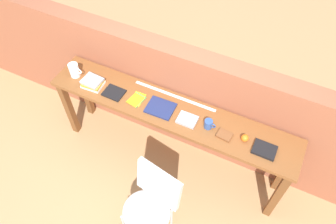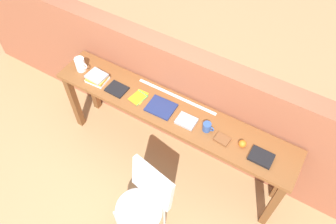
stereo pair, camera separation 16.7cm
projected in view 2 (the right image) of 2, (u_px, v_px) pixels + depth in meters
ground_plane at (156, 177)px, 3.64m from camera, size 40.00×40.00×0.00m
brick_wall_back at (187, 100)px, 3.45m from camera, size 6.00×0.20×1.33m
sideboard at (171, 118)px, 3.21m from camera, size 2.50×0.44×0.88m
chair_white_moulded at (144, 201)px, 2.92m from camera, size 0.51×0.52×0.89m
pitcher_white at (80, 64)px, 3.36m from camera, size 0.14×0.10×0.18m
book_stack_leftmost at (97, 78)px, 3.30m from camera, size 0.21×0.18×0.07m
magazine_cycling at (117, 89)px, 3.25m from camera, size 0.20×0.17×0.02m
pamphlet_pile_colourful at (138, 97)px, 3.19m from camera, size 0.15×0.19×0.01m
book_open_centre at (161, 107)px, 3.11m from camera, size 0.27×0.22×0.02m
book_grey_hardcover at (186, 121)px, 3.00m from camera, size 0.18×0.15×0.03m
mug at (207, 127)px, 2.92m from camera, size 0.11×0.08×0.09m
leather_journal_brown at (222, 139)px, 2.88m from camera, size 0.14×0.11×0.02m
sports_ball_small at (242, 144)px, 2.83m from camera, size 0.07×0.07×0.07m
book_repair_rightmost at (261, 157)px, 2.77m from camera, size 0.20×0.15×0.03m
ruler_metal_back_edge at (177, 96)px, 3.20m from camera, size 0.86×0.03×0.00m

